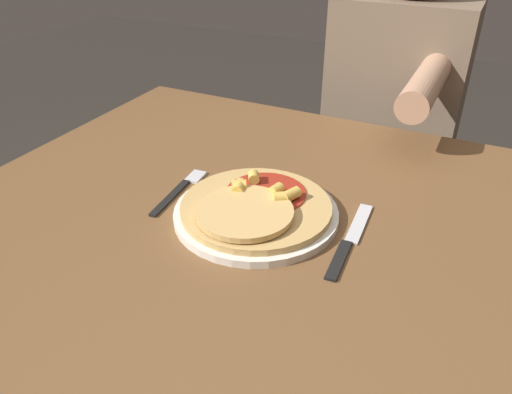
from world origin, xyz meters
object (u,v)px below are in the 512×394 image
(dining_table, at_px, (285,265))
(knife, at_px, (350,240))
(plate, at_px, (256,213))
(person_diner, at_px, (393,110))
(pizza, at_px, (255,206))
(fork, at_px, (181,189))

(dining_table, xyz_separation_m, knife, (0.12, -0.02, 0.11))
(plate, bearing_deg, dining_table, 20.14)
(dining_table, xyz_separation_m, person_diner, (0.03, 0.71, 0.06))
(dining_table, xyz_separation_m, pizza, (-0.05, -0.02, 0.13))
(plate, height_order, person_diner, person_diner)
(dining_table, distance_m, person_diner, 0.72)
(fork, bearing_deg, knife, -3.00)
(plate, relative_size, person_diner, 0.24)
(knife, relative_size, person_diner, 0.18)
(dining_table, xyz_separation_m, fork, (-0.22, 0.00, 0.11))
(dining_table, height_order, plate, plate)
(fork, height_order, knife, same)
(dining_table, relative_size, knife, 5.45)
(fork, relative_size, person_diner, 0.15)
(dining_table, height_order, fork, fork)
(person_diner, bearing_deg, pizza, -95.98)
(plate, height_order, knife, plate)
(dining_table, bearing_deg, pizza, -154.68)
(dining_table, bearing_deg, fork, 179.76)
(pizza, xyz_separation_m, person_diner, (0.08, 0.74, -0.07))
(dining_table, distance_m, knife, 0.16)
(fork, bearing_deg, plate, -6.51)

